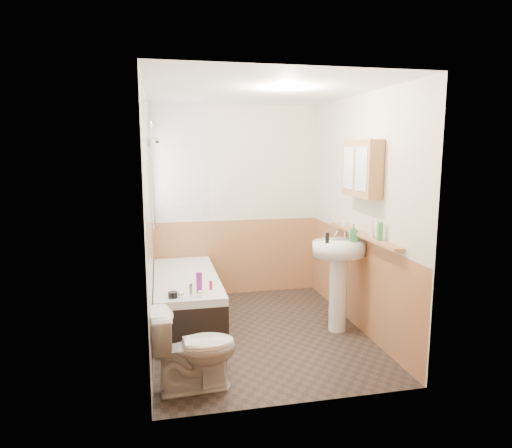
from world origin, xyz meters
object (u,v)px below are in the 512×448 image
object	(u,v)px
pine_shelf	(363,235)
medicine_cabinet	(362,168)
bathtub	(186,297)
toilet	(194,349)
sink	(339,267)

from	to	relation	value
pine_shelf	medicine_cabinet	world-z (taller)	medicine_cabinet
pine_shelf	bathtub	bearing A→B (deg)	157.63
bathtub	toilet	size ratio (longest dim) A/B	2.54
sink	pine_shelf	xyz separation A→B (m)	(0.20, -0.13, 0.36)
sink	pine_shelf	world-z (taller)	sink
sink	pine_shelf	size ratio (longest dim) A/B	0.75
pine_shelf	sink	bearing A→B (deg)	147.39
bathtub	toilet	world-z (taller)	toilet
sink	medicine_cabinet	bearing A→B (deg)	-33.96
sink	medicine_cabinet	distance (m)	1.06
pine_shelf	medicine_cabinet	size ratio (longest dim) A/B	2.34
bathtub	toilet	distance (m)	1.50
medicine_cabinet	bathtub	bearing A→B (deg)	157.97
bathtub	sink	distance (m)	1.73
sink	toilet	bearing A→B (deg)	-153.60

